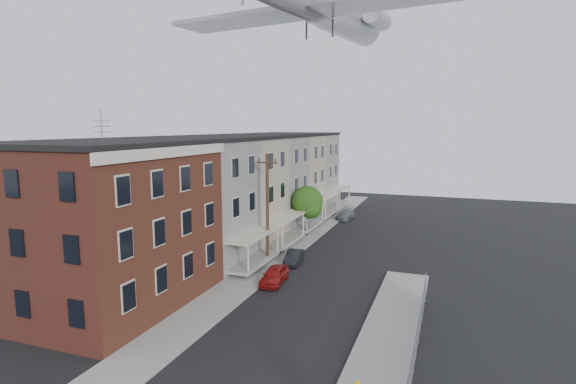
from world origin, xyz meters
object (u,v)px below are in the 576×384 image
at_px(street_tree, 308,203).
at_px(car_mid, 294,257).
at_px(car_far, 346,215).
at_px(utility_pole, 267,208).
at_px(car_near, 274,275).
at_px(airplane, 318,4).

bearing_deg(street_tree, car_mid, -79.67).
bearing_deg(street_tree, car_far, 80.02).
distance_m(utility_pole, car_near, 6.24).
bearing_deg(car_mid, airplane, 84.71).
relative_size(utility_pole, airplane, 0.30).
relative_size(utility_pole, car_near, 2.51).
bearing_deg(car_far, street_tree, -94.16).
height_order(street_tree, car_near, street_tree).
bearing_deg(street_tree, utility_pole, -91.89).
relative_size(car_far, airplane, 0.13).
height_order(utility_pole, street_tree, utility_pole).
height_order(car_mid, car_far, car_far).
bearing_deg(car_mid, car_far, 83.34).
bearing_deg(airplane, car_mid, -88.70).
bearing_deg(airplane, car_near, -88.05).
bearing_deg(car_mid, car_near, -93.75).
height_order(utility_pole, car_mid, utility_pole).
bearing_deg(car_near, car_mid, 88.71).
height_order(car_near, airplane, airplane).
distance_m(car_mid, airplane, 22.46).
height_order(utility_pole, car_far, utility_pole).
xyz_separation_m(car_near, car_far, (-0.22, 23.75, -0.05)).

